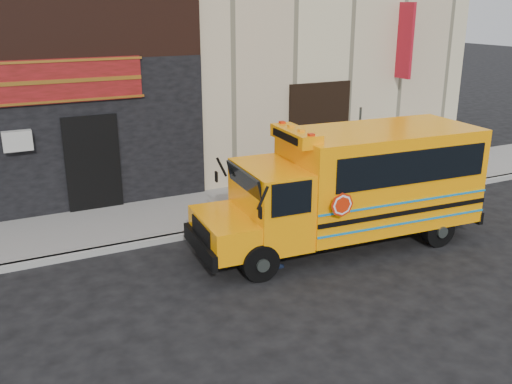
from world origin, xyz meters
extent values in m
plane|color=black|center=(0.00, 0.00, 0.00)|extent=(120.00, 120.00, 0.00)
cube|color=gray|center=(0.00, 2.60, 0.07)|extent=(40.00, 0.20, 0.15)
cube|color=gray|center=(0.00, 4.10, 0.07)|extent=(40.00, 3.00, 0.15)
cube|color=black|center=(-5.00, 5.55, 2.15)|extent=(10.00, 0.30, 4.00)
cube|color=#4E110B|center=(-5.00, 5.38, 3.65)|extent=(6.50, 0.12, 1.10)
cube|color=black|center=(-3.20, 5.40, 1.40)|extent=(1.30, 0.10, 2.50)
cube|color=#A41222|center=(7.00, 5.15, 4.35)|extent=(0.10, 0.70, 2.40)
cylinder|color=black|center=(-0.97, -0.20, 0.40)|extent=(0.82, 0.33, 0.80)
cylinder|color=black|center=(-0.86, 1.69, 0.40)|extent=(0.82, 0.33, 0.80)
cylinder|color=black|center=(3.62, -0.48, 0.40)|extent=(0.82, 0.33, 0.80)
cylinder|color=black|center=(3.73, 1.42, 0.40)|extent=(0.82, 0.33, 0.80)
cube|color=#FF9305|center=(-1.36, 0.77, 0.80)|extent=(1.12, 2.06, 0.70)
cube|color=black|center=(-1.91, 0.81, 0.55)|extent=(0.24, 2.05, 0.35)
cube|color=#FF9305|center=(-0.27, 0.71, 1.30)|extent=(1.33, 2.17, 1.70)
cube|color=black|center=(-0.84, 0.74, 1.70)|extent=(0.17, 1.80, 0.90)
cube|color=#FF9305|center=(2.58, 0.53, 1.62)|extent=(4.62, 2.47, 2.25)
cube|color=black|center=(4.85, 0.40, 0.55)|extent=(0.25, 2.20, 0.30)
cube|color=black|center=(2.61, -0.58, 2.10)|extent=(3.90, 0.28, 0.75)
cube|color=#FF9305|center=(0.33, 0.67, 2.78)|extent=(0.60, 1.63, 0.28)
cylinder|color=red|center=(0.70, -0.65, 1.55)|extent=(0.52, 0.06, 0.52)
cylinder|color=#424A45|center=(3.35, 2.44, 1.44)|extent=(0.06, 0.06, 2.89)
cube|color=#A41222|center=(3.34, 2.36, 2.35)|extent=(0.06, 0.25, 0.36)
cube|color=white|center=(3.34, 2.36, 1.90)|extent=(0.06, 0.25, 0.32)
imported|color=black|center=(-0.50, 0.21, 0.47)|extent=(1.61, 0.93, 0.93)
imported|color=black|center=(-0.40, 0.21, 0.95)|extent=(0.58, 0.77, 1.89)
camera|label=1|loc=(-5.83, -9.81, 5.51)|focal=40.00mm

